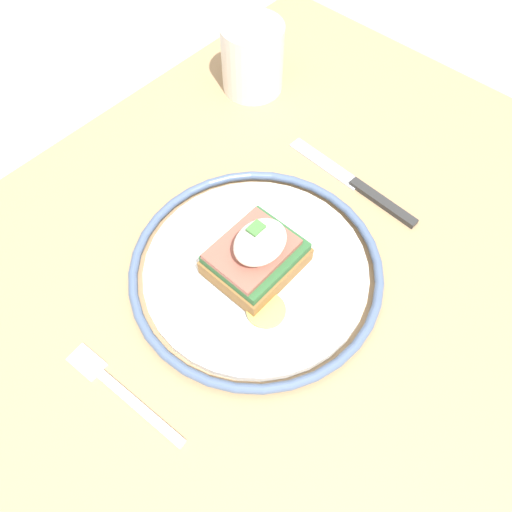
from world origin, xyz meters
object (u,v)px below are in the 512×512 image
fork (120,390)px  knife (361,187)px  plate (256,269)px  cup (252,57)px  sandwich (257,254)px

fork → knife: 0.36m
plate → cup: (0.22, 0.21, 0.04)m
plate → sandwich: sandwich is taller
plate → fork: bearing=177.3°
sandwich → fork: 0.19m
sandwich → plate: bearing=65.0°
plate → fork: (-0.18, 0.01, -0.01)m
knife → plate: bearing=175.2°
knife → fork: bearing=176.3°
cup → sandwich: bearing=-136.8°
fork → plate: bearing=-2.7°
fork → knife: knife is taller
sandwich → knife: bearing=-4.2°
fork → cup: bearing=26.2°
sandwich → knife: (0.17, -0.01, -0.04)m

